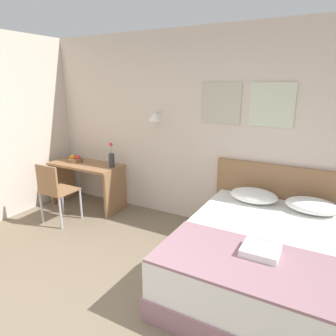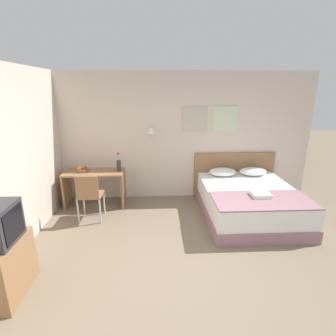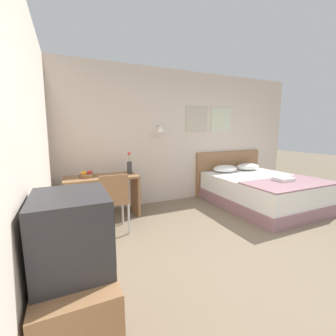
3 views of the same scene
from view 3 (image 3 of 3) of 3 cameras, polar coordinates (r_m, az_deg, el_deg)
The scene contains 15 objects.
ground_plane at distance 3.09m, azimuth 28.20°, elevation -20.27°, with size 24.00×24.00×0.00m, color #756651.
wall_back at distance 4.74m, azimuth 3.37°, elevation 7.86°, with size 5.69×0.31×2.65m.
wall_left at distance 1.39m, azimuth -35.26°, elevation 1.34°, with size 0.06×5.61×2.65m.
bed at distance 4.80m, azimuth 22.75°, elevation -5.54°, with size 1.63×1.98×0.57m.
headboard at distance 5.48m, azimuth 15.07°, elevation -1.03°, with size 1.75×0.06×0.99m.
pillow_left at distance 5.04m, azimuth 14.34°, elevation -0.16°, with size 0.56×0.40×0.15m.
pillow_right at distance 5.46m, azimuth 19.60°, elevation 0.32°, with size 0.56×0.40×0.15m.
throw_blanket at distance 4.38m, azimuth 28.51°, elevation -3.37°, with size 1.58×0.79×0.02m.
folded_towel_near_foot at distance 4.47m, azimuth 27.28°, elevation -2.48°, with size 0.30×0.26×0.06m.
desk at distance 3.93m, azimuth -16.42°, elevation -5.10°, with size 1.18×0.54×0.72m.
desk_chair at distance 3.27m, azimuth -13.78°, elevation -7.51°, with size 0.42×0.42×0.88m.
fruit_bowl at distance 3.86m, azimuth -19.92°, elevation -1.68°, with size 0.23×0.23×0.12m.
flower_vase at distance 4.00m, azimuth -9.76°, elevation 0.47°, with size 0.09×0.09×0.38m.
tv_stand at distance 1.75m, azimuth -21.79°, elevation -31.68°, with size 0.42×0.71×0.68m.
television at distance 1.45m, azimuth -23.11°, elevation -14.56°, with size 0.41×0.48×0.44m.
Camera 3 is at (-2.21, -1.55, 1.49)m, focal length 24.00 mm.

